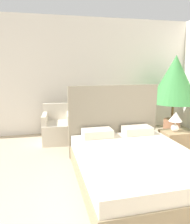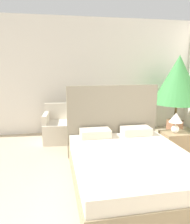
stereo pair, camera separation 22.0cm
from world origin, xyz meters
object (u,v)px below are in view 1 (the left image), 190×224
object	(u,v)px
armchair_near_window_right	(101,127)
potted_palm	(175,81)
armchair_near_window_left	(57,129)
table_lamp	(175,119)
bed	(133,162)
nightstand	(174,142)
side_table	(80,131)

from	to	relation	value
armchair_near_window_right	potted_palm	xyz separation A→B (m)	(1.90, -0.01, 1.05)
armchair_near_window_left	table_lamp	world-z (taller)	same
armchair_near_window_left	armchair_near_window_right	xyz separation A→B (m)	(1.03, -0.00, 0.00)
bed	nightstand	bearing A→B (deg)	31.69
potted_palm	nightstand	xyz separation A→B (m)	(-0.72, -1.23, -1.11)
nightstand	armchair_near_window_right	bearing A→B (deg)	133.54
armchair_near_window_left	bed	bearing A→B (deg)	-58.13
bed	potted_palm	bearing A→B (deg)	45.73
potted_palm	side_table	distance (m)	2.66
table_lamp	side_table	world-z (taller)	table_lamp
bed	armchair_near_window_left	world-z (taller)	bed
table_lamp	side_table	size ratio (longest dim) A/B	0.87
armchair_near_window_left	table_lamp	distance (m)	2.55
armchair_near_window_right	potted_palm	size ratio (longest dim) A/B	0.43
armchair_near_window_left	potted_palm	world-z (taller)	potted_palm
nightstand	side_table	world-z (taller)	nightstand
side_table	table_lamp	bearing A→B (deg)	-36.61
bed	armchair_near_window_right	world-z (taller)	bed
armchair_near_window_right	bed	bearing A→B (deg)	-98.16
bed	nightstand	size ratio (longest dim) A/B	4.26
bed	nightstand	distance (m)	1.41
table_lamp	side_table	distance (m)	2.13
bed	table_lamp	size ratio (longest dim) A/B	5.51
potted_palm	side_table	size ratio (longest dim) A/B	4.42
armchair_near_window_left	side_table	xyz separation A→B (m)	(0.52, -0.02, -0.06)
table_lamp	side_table	xyz separation A→B (m)	(-1.67, 1.24, -0.48)
bed	table_lamp	world-z (taller)	bed
potted_palm	nightstand	world-z (taller)	potted_palm
potted_palm	bed	bearing A→B (deg)	-134.27
side_table	nightstand	bearing A→B (deg)	-35.86
potted_palm	side_table	xyz separation A→B (m)	(-2.41, -0.01, -1.12)
bed	potted_palm	size ratio (longest dim) A/B	1.09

